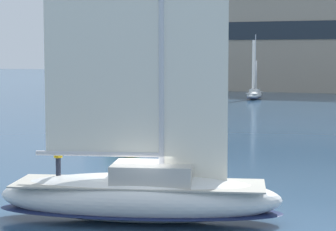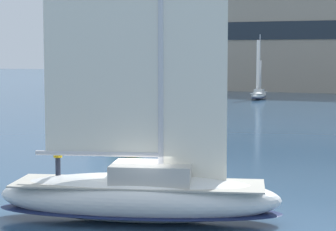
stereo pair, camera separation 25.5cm
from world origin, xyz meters
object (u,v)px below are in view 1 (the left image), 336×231
sailboat_main (139,191)px  channel_buoy (132,145)px  sailboat_moored_mid_channel (254,93)px  sailboat_moored_outer_mooring (96,99)px  tree_shore_center (119,30)px

sailboat_main → channel_buoy: sailboat_main is taller
sailboat_moored_mid_channel → sailboat_moored_outer_mooring: (-15.05, -18.46, 0.08)m
sailboat_main → sailboat_moored_outer_mooring: 55.17m
sailboat_main → sailboat_moored_outer_mooring: size_ratio=1.48×
tree_shore_center → sailboat_moored_mid_channel: tree_shore_center is taller
tree_shore_center → sailboat_main: sailboat_main is taller
tree_shore_center → channel_buoy: tree_shore_center is taller
tree_shore_center → channel_buoy: 74.27m
tree_shore_center → channel_buoy: (32.63, -66.03, -9.58)m
sailboat_main → sailboat_moored_outer_mooring: bearing=119.5°
sailboat_moored_mid_channel → tree_shore_center: bearing=153.3°
sailboat_main → sailboat_moored_mid_channel: 67.58m
sailboat_main → sailboat_moored_outer_mooring: sailboat_main is taller
sailboat_moored_mid_channel → channel_buoy: 52.47m
sailboat_main → sailboat_moored_mid_channel: (-12.09, 66.49, -0.40)m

